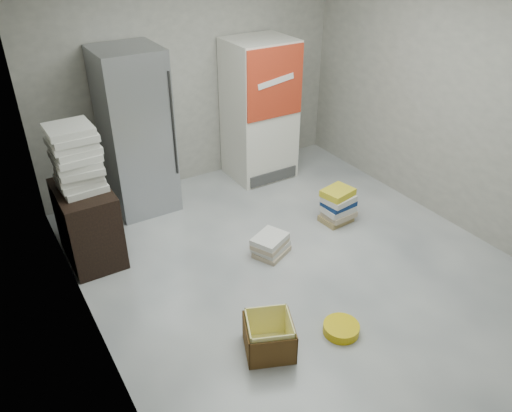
{
  "coord_description": "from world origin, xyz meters",
  "views": [
    {
      "loc": [
        -2.48,
        -3.09,
        3.13
      ],
      "look_at": [
        -0.17,
        0.7,
        0.48
      ],
      "focal_mm": 35.0,
      "sensor_mm": 36.0,
      "label": 1
    }
  ],
  "objects_px": {
    "steel_fridge": "(136,133)",
    "wood_shelf": "(88,224)",
    "cardboard_box": "(269,338)",
    "phonebook_stack_main": "(338,206)",
    "coke_cooler": "(260,110)"
  },
  "relations": [
    {
      "from": "steel_fridge",
      "to": "wood_shelf",
      "type": "relative_size",
      "value": 2.37
    },
    {
      "from": "steel_fridge",
      "to": "cardboard_box",
      "type": "height_order",
      "value": "steel_fridge"
    },
    {
      "from": "steel_fridge",
      "to": "phonebook_stack_main",
      "type": "xyz_separation_m",
      "value": [
        1.77,
        -1.53,
        -0.74
      ]
    },
    {
      "from": "steel_fridge",
      "to": "coke_cooler",
      "type": "height_order",
      "value": "steel_fridge"
    },
    {
      "from": "wood_shelf",
      "to": "phonebook_stack_main",
      "type": "relative_size",
      "value": 1.9
    },
    {
      "from": "coke_cooler",
      "to": "cardboard_box",
      "type": "height_order",
      "value": "coke_cooler"
    },
    {
      "from": "steel_fridge",
      "to": "cardboard_box",
      "type": "distance_m",
      "value": 2.89
    },
    {
      "from": "steel_fridge",
      "to": "cardboard_box",
      "type": "relative_size",
      "value": 3.74
    },
    {
      "from": "wood_shelf",
      "to": "steel_fridge",
      "type": "bearing_deg",
      "value": 41.31
    },
    {
      "from": "coke_cooler",
      "to": "phonebook_stack_main",
      "type": "bearing_deg",
      "value": -85.51
    },
    {
      "from": "phonebook_stack_main",
      "to": "cardboard_box",
      "type": "distance_m",
      "value": 2.13
    },
    {
      "from": "coke_cooler",
      "to": "wood_shelf",
      "type": "bearing_deg",
      "value": -163.72
    },
    {
      "from": "steel_fridge",
      "to": "wood_shelf",
      "type": "bearing_deg",
      "value": -138.69
    },
    {
      "from": "steel_fridge",
      "to": "phonebook_stack_main",
      "type": "distance_m",
      "value": 2.45
    },
    {
      "from": "steel_fridge",
      "to": "coke_cooler",
      "type": "xyz_separation_m",
      "value": [
        1.65,
        -0.01,
        -0.05
      ]
    }
  ]
}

